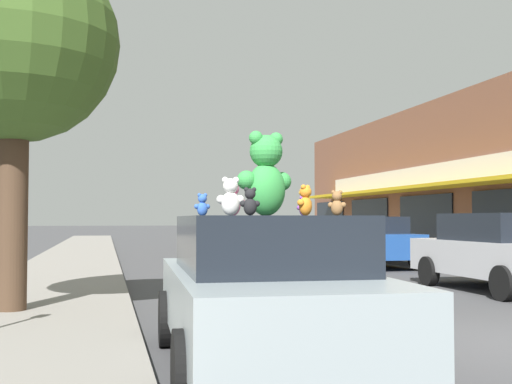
{
  "coord_description": "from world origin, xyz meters",
  "views": [
    {
      "loc": [
        -4.77,
        -6.76,
        1.5
      ],
      "look_at": [
        -2.9,
        1.18,
        1.83
      ],
      "focal_mm": 45.0,
      "sensor_mm": 36.0,
      "label": 1
    }
  ],
  "objects_px": {
    "teddy_bear_brown": "(337,203)",
    "teddy_bear_purple": "(304,206)",
    "teddy_bear_blue": "(202,205)",
    "teddy_bear_giant": "(266,175)",
    "teddy_bear_pink": "(232,199)",
    "teddy_bear_cream": "(263,206)",
    "parked_car_far_right": "(368,240)",
    "teddy_bear_orange": "(305,201)",
    "parked_car_far_center": "(502,251)",
    "plush_art_car": "(265,288)",
    "street_tree": "(15,43)",
    "teddy_bear_white": "(231,197)",
    "teddy_bear_black": "(250,202)"
  },
  "relations": [
    {
      "from": "teddy_bear_orange",
      "to": "teddy_bear_white",
      "type": "distance_m",
      "value": 0.76
    },
    {
      "from": "street_tree",
      "to": "parked_car_far_center",
      "type": "bearing_deg",
      "value": 10.61
    },
    {
      "from": "teddy_bear_white",
      "to": "teddy_bear_brown",
      "type": "bearing_deg",
      "value": 161.49
    },
    {
      "from": "teddy_bear_giant",
      "to": "teddy_bear_orange",
      "type": "xyz_separation_m",
      "value": [
        0.27,
        -0.43,
        -0.26
      ]
    },
    {
      "from": "teddy_bear_blue",
      "to": "teddy_bear_brown",
      "type": "relative_size",
      "value": 1.11
    },
    {
      "from": "teddy_bear_brown",
      "to": "teddy_bear_cream",
      "type": "distance_m",
      "value": 1.59
    },
    {
      "from": "parked_car_far_right",
      "to": "teddy_bear_pink",
      "type": "bearing_deg",
      "value": -119.26
    },
    {
      "from": "teddy_bear_black",
      "to": "teddy_bear_pink",
      "type": "distance_m",
      "value": 1.52
    },
    {
      "from": "teddy_bear_blue",
      "to": "parked_car_far_right",
      "type": "height_order",
      "value": "teddy_bear_blue"
    },
    {
      "from": "teddy_bear_blue",
      "to": "teddy_bear_brown",
      "type": "xyz_separation_m",
      "value": [
        0.95,
        -1.49,
        -0.01
      ]
    },
    {
      "from": "plush_art_car",
      "to": "teddy_bear_white",
      "type": "xyz_separation_m",
      "value": [
        -0.48,
        -0.67,
        0.89
      ]
    },
    {
      "from": "parked_car_far_center",
      "to": "street_tree",
      "type": "height_order",
      "value": "street_tree"
    },
    {
      "from": "teddy_bear_brown",
      "to": "street_tree",
      "type": "xyz_separation_m",
      "value": [
        -3.27,
        4.76,
        2.47
      ]
    },
    {
      "from": "plush_art_car",
      "to": "teddy_bear_purple",
      "type": "height_order",
      "value": "teddy_bear_purple"
    },
    {
      "from": "teddy_bear_white",
      "to": "teddy_bear_cream",
      "type": "xyz_separation_m",
      "value": [
        0.6,
        1.22,
        -0.05
      ]
    },
    {
      "from": "teddy_bear_giant",
      "to": "parked_car_far_center",
      "type": "xyz_separation_m",
      "value": [
        6.4,
        5.56,
        -1.09
      ]
    },
    {
      "from": "teddy_bear_giant",
      "to": "teddy_bear_white",
      "type": "height_order",
      "value": "teddy_bear_giant"
    },
    {
      "from": "teddy_bear_cream",
      "to": "street_tree",
      "type": "distance_m",
      "value": 5.02
    },
    {
      "from": "teddy_bear_giant",
      "to": "teddy_bear_cream",
      "type": "xyz_separation_m",
      "value": [
        0.13,
        0.63,
        -0.29
      ]
    },
    {
      "from": "teddy_bear_brown",
      "to": "teddy_bear_purple",
      "type": "xyz_separation_m",
      "value": [
        0.16,
        1.45,
        0.0
      ]
    },
    {
      "from": "parked_car_far_right",
      "to": "plush_art_car",
      "type": "bearing_deg",
      "value": -117.38
    },
    {
      "from": "teddy_bear_brown",
      "to": "teddy_bear_purple",
      "type": "height_order",
      "value": "same"
    },
    {
      "from": "teddy_bear_orange",
      "to": "teddy_bear_purple",
      "type": "height_order",
      "value": "teddy_bear_orange"
    },
    {
      "from": "teddy_bear_blue",
      "to": "teddy_bear_white",
      "type": "relative_size",
      "value": 0.71
    },
    {
      "from": "teddy_bear_brown",
      "to": "teddy_bear_blue",
      "type": "bearing_deg",
      "value": -29.99
    },
    {
      "from": "plush_art_car",
      "to": "street_tree",
      "type": "bearing_deg",
      "value": 130.01
    },
    {
      "from": "parked_car_far_right",
      "to": "street_tree",
      "type": "distance_m",
      "value": 13.06
    },
    {
      "from": "teddy_bear_blue",
      "to": "parked_car_far_right",
      "type": "xyz_separation_m",
      "value": [
        6.95,
        11.86,
        -0.82
      ]
    },
    {
      "from": "plush_art_car",
      "to": "teddy_bear_cream",
      "type": "relative_size",
      "value": 18.39
    },
    {
      "from": "teddy_bear_giant",
      "to": "teddy_bear_orange",
      "type": "bearing_deg",
      "value": 104.02
    },
    {
      "from": "teddy_bear_cream",
      "to": "teddy_bear_purple",
      "type": "distance_m",
      "value": 0.45
    },
    {
      "from": "teddy_bear_giant",
      "to": "teddy_bear_pink",
      "type": "relative_size",
      "value": 2.21
    },
    {
      "from": "teddy_bear_purple",
      "to": "teddy_bear_cream",
      "type": "bearing_deg",
      "value": -5.34
    },
    {
      "from": "teddy_bear_orange",
      "to": "teddy_bear_brown",
      "type": "height_order",
      "value": "teddy_bear_orange"
    },
    {
      "from": "teddy_bear_purple",
      "to": "parked_car_far_right",
      "type": "distance_m",
      "value": 13.29
    },
    {
      "from": "plush_art_car",
      "to": "parked_car_far_right",
      "type": "xyz_separation_m",
      "value": [
        6.39,
        12.34,
        0.02
      ]
    },
    {
      "from": "teddy_bear_cream",
      "to": "parked_car_far_right",
      "type": "height_order",
      "value": "teddy_bear_cream"
    },
    {
      "from": "parked_car_far_center",
      "to": "parked_car_far_right",
      "type": "xyz_separation_m",
      "value": [
        -0.0,
        6.86,
        -0.01
      ]
    },
    {
      "from": "teddy_bear_giant",
      "to": "teddy_bear_cream",
      "type": "relative_size",
      "value": 3.56
    },
    {
      "from": "teddy_bear_orange",
      "to": "teddy_bear_brown",
      "type": "distance_m",
      "value": 0.52
    },
    {
      "from": "teddy_bear_orange",
      "to": "parked_car_far_center",
      "type": "distance_m",
      "value": 8.61
    },
    {
      "from": "plush_art_car",
      "to": "teddy_bear_pink",
      "type": "relative_size",
      "value": 11.43
    },
    {
      "from": "parked_car_far_right",
      "to": "street_tree",
      "type": "relative_size",
      "value": 0.75
    },
    {
      "from": "parked_car_far_center",
      "to": "street_tree",
      "type": "xyz_separation_m",
      "value": [
        -9.27,
        -1.74,
        3.27
      ]
    },
    {
      "from": "teddy_bear_black",
      "to": "teddy_bear_cream",
      "type": "height_order",
      "value": "teddy_bear_black"
    },
    {
      "from": "teddy_bear_cream",
      "to": "parked_car_far_center",
      "type": "distance_m",
      "value": 8.02
    },
    {
      "from": "teddy_bear_black",
      "to": "teddy_bear_white",
      "type": "bearing_deg",
      "value": -71.16
    },
    {
      "from": "teddy_bear_giant",
      "to": "teddy_bear_black",
      "type": "bearing_deg",
      "value": 50.15
    },
    {
      "from": "teddy_bear_pink",
      "to": "street_tree",
      "type": "relative_size",
      "value": 0.07
    },
    {
      "from": "teddy_bear_pink",
      "to": "parked_car_far_right",
      "type": "height_order",
      "value": "teddy_bear_pink"
    }
  ]
}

